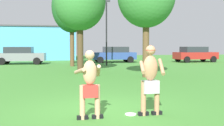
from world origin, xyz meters
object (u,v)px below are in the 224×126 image
car_gray_near_post (21,55)px  car_blue_mid_lot (114,54)px  lamp_post (106,25)px  frisbee (131,114)px  car_red_far_end (195,54)px  player_with_cap (150,77)px  tree_behind_players (80,2)px  player_in_red (90,83)px  tree_right_field (72,7)px

car_gray_near_post → car_blue_mid_lot: bearing=5.8°
lamp_post → frisbee: bearing=-97.5°
car_blue_mid_lot → car_red_far_end: size_ratio=0.97×
car_gray_near_post → car_red_far_end: bearing=-0.1°
player_with_cap → lamp_post: (1.70, 16.63, 2.46)m
car_red_far_end → tree_behind_players: tree_behind_players is taller
car_red_far_end → player_in_red: bearing=-123.0°
tree_right_field → tree_behind_players: tree_right_field is taller
frisbee → car_gray_near_post: bearing=104.8°
car_blue_mid_lot → lamp_post: (-1.51, -4.28, 2.60)m
car_gray_near_post → tree_behind_players: (4.80, -8.87, 3.61)m
player_in_red → frisbee: bearing=10.7°
car_gray_near_post → car_blue_mid_lot: 8.96m
player_in_red → frisbee: 1.34m
lamp_post → tree_behind_players: size_ratio=0.88×
car_red_far_end → lamp_post: bearing=-161.2°
car_gray_near_post → tree_right_field: bearing=-37.7°
frisbee → tree_behind_players: size_ratio=0.05×
frisbee → player_in_red: bearing=-169.3°
car_blue_mid_lot → frisbee: bearing=-100.0°
car_blue_mid_lot → player_with_cap: bearing=-98.7°
player_with_cap → car_gray_near_post: 20.80m
frisbee → tree_right_field: tree_right_field is taller
player_in_red → tree_behind_players: tree_behind_players is taller
frisbee → car_blue_mid_lot: size_ratio=0.07×
frisbee → tree_behind_players: bearing=92.3°
player_with_cap → car_blue_mid_lot: (3.21, 20.91, -0.13)m
tree_behind_players → car_blue_mid_lot: bearing=67.2°
player_in_red → player_with_cap: bearing=2.6°
car_gray_near_post → tree_right_field: (4.52, -3.49, 4.00)m
frisbee → player_with_cap: bearing=-15.4°
frisbee → car_red_far_end: (11.97, 19.85, 0.81)m
lamp_post → car_blue_mid_lot: bearing=70.6°
lamp_post → tree_behind_players: bearing=-115.4°
player_with_cap → car_blue_mid_lot: size_ratio=0.40×
player_with_cap → tree_behind_players: 11.70m
player_with_cap → frisbee: 1.06m
lamp_post → tree_behind_players: (-2.61, -5.49, 1.01)m
car_blue_mid_lot → car_red_far_end: bearing=-6.4°
car_blue_mid_lot → tree_right_field: size_ratio=0.62×
car_gray_near_post → player_with_cap: bearing=-74.1°
frisbee → tree_behind_players: 11.87m
tree_behind_players → frisbee: bearing=-87.7°
tree_right_field → car_red_far_end: bearing=15.3°
player_in_red → lamp_post: size_ratio=0.29×
player_with_cap → tree_right_field: (-1.18, 16.51, 3.86)m
frisbee → car_red_far_end: car_red_far_end is taller
player_in_red → car_red_far_end: bearing=57.0°
car_red_far_end → player_with_cap: bearing=-119.9°
car_blue_mid_lot → tree_right_field: bearing=-134.9°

